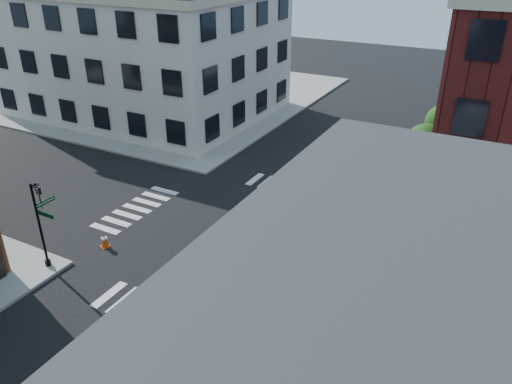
{
  "coord_description": "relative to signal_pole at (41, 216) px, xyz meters",
  "views": [
    {
      "loc": [
        11.79,
        -19.84,
        14.38
      ],
      "look_at": [
        0.62,
        0.97,
        2.5
      ],
      "focal_mm": 35.0,
      "sensor_mm": 36.0,
      "label": 1
    }
  ],
  "objects": [
    {
      "name": "tree_near",
      "position": [
        14.28,
        16.65,
        0.3
      ],
      "size": [
        2.69,
        2.69,
        4.49
      ],
      "color": "black",
      "rests_on": "ground"
    },
    {
      "name": "signal_pole",
      "position": [
        0.0,
        0.0,
        0.0
      ],
      "size": [
        1.29,
        1.24,
        4.6
      ],
      "color": "black",
      "rests_on": "ground"
    },
    {
      "name": "ground",
      "position": [
        6.72,
        6.68,
        -2.86
      ],
      "size": [
        120.0,
        120.0,
        0.0
      ],
      "primitive_type": "plane",
      "color": "black",
      "rests_on": "ground"
    },
    {
      "name": "tree_far",
      "position": [
        14.28,
        22.65,
        0.02
      ],
      "size": [
        2.43,
        2.43,
        4.07
      ],
      "color": "black",
      "rests_on": "ground"
    },
    {
      "name": "traffic_cone",
      "position": [
        1.02,
        2.62,
        -2.48
      ],
      "size": [
        0.55,
        0.55,
        0.79
      ],
      "rotation": [
        0.0,
        0.0,
        -0.33
      ],
      "color": "#D34409",
      "rests_on": "ground"
    },
    {
      "name": "sidewalk_nw",
      "position": [
        -14.28,
        27.68,
        -2.78
      ],
      "size": [
        30.0,
        30.0,
        0.15
      ],
      "primitive_type": "cube",
      "color": "gray",
      "rests_on": "ground"
    },
    {
      "name": "box_truck",
      "position": [
        17.03,
        3.66,
        -1.08
      ],
      "size": [
        7.75,
        3.27,
        3.42
      ],
      "rotation": [
        0.0,
        0.0,
        0.14
      ],
      "color": "silver",
      "rests_on": "ground"
    },
    {
      "name": "building_nw",
      "position": [
        -12.28,
        22.68,
        2.64
      ],
      "size": [
        22.0,
        16.0,
        11.0
      ],
      "primitive_type": "cube",
      "color": "silver",
      "rests_on": "ground"
    }
  ]
}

